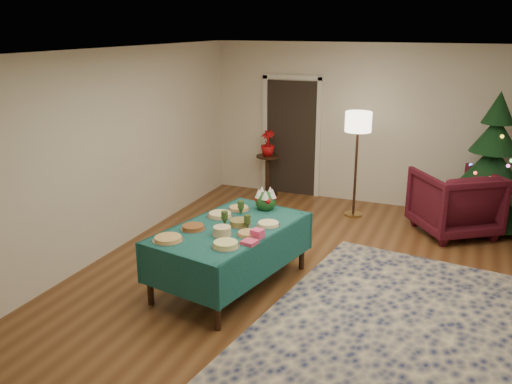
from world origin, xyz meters
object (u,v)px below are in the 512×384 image
at_px(armchair, 455,199).
at_px(christmas_tree, 491,169).
at_px(gift_box, 257,234).
at_px(floor_lamp, 358,128).
at_px(potted_plant, 268,149).
at_px(buffet_table, 231,239).
at_px(side_table, 267,176).

relative_size(armchair, christmas_tree, 0.51).
bearing_deg(gift_box, floor_lamp, 83.14).
height_order(gift_box, potted_plant, potted_plant).
xyz_separation_m(buffet_table, christmas_tree, (2.77, 3.19, 0.33)).
xyz_separation_m(gift_box, floor_lamp, (0.39, 3.20, 0.64)).
distance_m(armchair, potted_plant, 3.31).
bearing_deg(floor_lamp, armchair, -8.17).
relative_size(gift_box, armchair, 0.11).
xyz_separation_m(gift_box, armchair, (1.91, 2.98, -0.27)).
height_order(floor_lamp, christmas_tree, christmas_tree).
bearing_deg(buffet_table, side_table, 104.26).
xyz_separation_m(side_table, christmas_tree, (3.66, -0.30, 0.57)).
distance_m(armchair, christmas_tree, 0.72).
distance_m(potted_plant, christmas_tree, 3.67).
bearing_deg(potted_plant, armchair, -12.41).
bearing_deg(side_table, gift_box, -70.55).
bearing_deg(floor_lamp, gift_box, -96.86).
relative_size(buffet_table, gift_box, 17.62).
relative_size(buffet_table, armchair, 1.99).
bearing_deg(christmas_tree, armchair, -137.49).
height_order(gift_box, floor_lamp, floor_lamp).
relative_size(side_table, christmas_tree, 0.36).
bearing_deg(potted_plant, gift_box, -70.55).
height_order(floor_lamp, potted_plant, floor_lamp).
bearing_deg(potted_plant, buffet_table, -75.74).
bearing_deg(buffet_table, gift_box, -25.71).
bearing_deg(potted_plant, side_table, 0.00).
relative_size(armchair, side_table, 1.44).
bearing_deg(potted_plant, floor_lamp, -16.13).
height_order(potted_plant, christmas_tree, christmas_tree).
height_order(buffet_table, potted_plant, potted_plant).
bearing_deg(armchair, side_table, -47.16).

